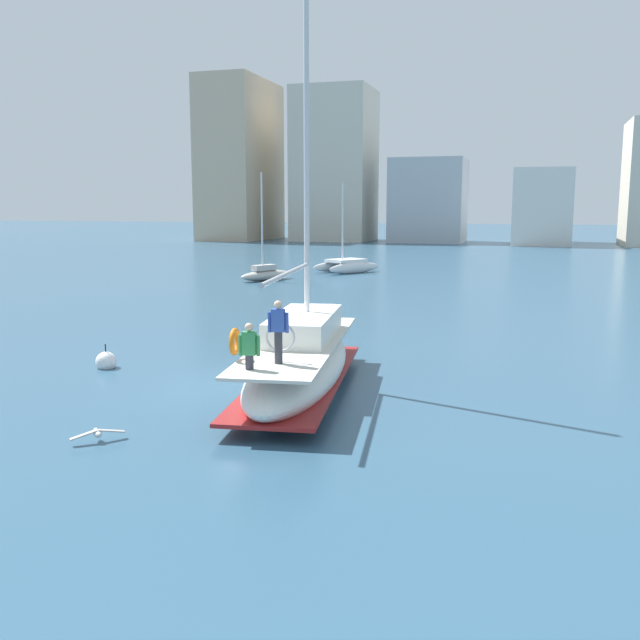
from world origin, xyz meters
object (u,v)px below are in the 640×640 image
main_sailboat (300,361)px  moored_cutter_left (346,265)px  seagull (97,433)px  mooring_buoy (106,362)px  moored_sloop_far (266,273)px

main_sailboat → moored_cutter_left: main_sailboat is taller
moored_cutter_left → seagull: size_ratio=7.34×
main_sailboat → mooring_buoy: 7.23m
main_sailboat → moored_sloop_far: size_ratio=1.62×
moored_cutter_left → mooring_buoy: (1.09, -35.54, -0.40)m
main_sailboat → mooring_buoy: main_sailboat is taller
main_sailboat → moored_cutter_left: size_ratio=1.73×
seagull → moored_sloop_far: bearing=104.9°
main_sailboat → seagull: (-3.02, -5.61, -0.69)m
moored_sloop_far → mooring_buoy: moored_sloop_far is taller
main_sailboat → seagull: size_ratio=12.71×
main_sailboat → mooring_buoy: size_ratio=13.13×
mooring_buoy → moored_sloop_far: bearing=100.3°
main_sailboat → moored_cutter_left: bearing=102.7°
moored_sloop_far → moored_cutter_left: bearing=63.4°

